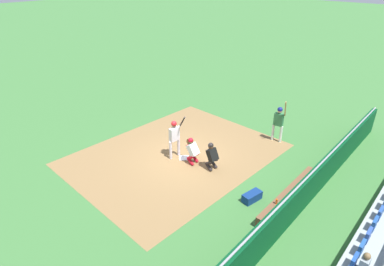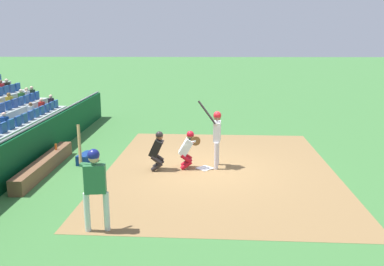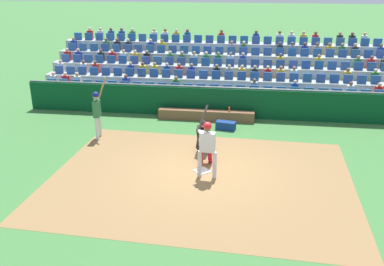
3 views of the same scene
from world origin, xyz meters
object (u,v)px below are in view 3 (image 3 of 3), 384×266
Objects in this scene: home_plate_marker at (202,171)px; water_bottle_on_bench at (229,109)px; dugout_bench at (206,115)px; batter_at_plate at (207,143)px; home_plate_umpire at (203,134)px; on_deck_batter at (97,109)px; equipment_duffel_bag at (226,125)px; catcher_crouching at (205,145)px.

water_bottle_on_bench reaches higher than home_plate_marker.
dugout_bench reaches higher than home_plate_marker.
home_plate_marker is 1.22m from batter_at_plate.
water_bottle_on_bench is (-0.74, -3.52, -0.16)m from home_plate_umpire.
on_deck_batter is (3.92, 2.65, 0.95)m from dugout_bench.
home_plate_marker is 0.20× the size of batter_at_plate.
equipment_duffel_bag is (0.08, 1.02, -0.37)m from water_bottle_on_bench.
catcher_crouching is 4.55m from dugout_bench.
equipment_duffel_bag is at bearing -94.23° from batter_at_plate.
home_plate_umpire is 0.31× the size of dugout_bench.
equipment_duffel_bag is (-0.93, 1.05, -0.05)m from dugout_bench.
dugout_bench is 1.80× the size of on_deck_batter.
dugout_bench is at bearing -1.58° from water_bottle_on_bench.
catcher_crouching is 3.52m from equipment_duffel_bag.
batter_at_plate is 5.30m from on_deck_batter.
home_plate_umpire reaches higher than equipment_duffel_bag.
dugout_bench is 20.44× the size of water_bottle_on_bench.
batter_at_plate is at bearing 100.20° from home_plate_umpire.
dugout_bench is 4.82m from on_deck_batter.
catcher_crouching is (0.15, -0.93, -0.46)m from batter_at_plate.
home_plate_umpire reaches higher than home_plate_marker.
home_plate_marker is at bearing 86.55° from catcher_crouching.
catcher_crouching is 0.97m from home_plate_umpire.
home_plate_umpire is 1.62× the size of equipment_duffel_bag.
on_deck_batter is at bearing 29.03° from equipment_duffel_bag.
home_plate_umpire is at bearing -79.80° from batter_at_plate.
on_deck_batter is at bearing 34.14° from dugout_bench.
batter_at_plate is 1.05m from catcher_crouching.
water_bottle_on_bench reaches higher than equipment_duffel_bag.
on_deck_batter reaches higher than home_plate_umpire.
home_plate_umpire is 2.63m from equipment_duffel_bag.
equipment_duffel_bag is at bearing 131.42° from dugout_bench.
dugout_bench is at bearing -84.31° from catcher_crouching.
water_bottle_on_bench is at bearing 178.42° from dugout_bench.
equipment_duffel_bag is (-0.51, -4.00, 0.15)m from home_plate_marker.
batter_at_plate is (-0.19, 0.38, 1.15)m from home_plate_marker.
on_deck_batter is at bearing -12.03° from home_plate_umpire.
equipment_duffel_bag is 5.20m from on_deck_batter.
batter_at_plate is 1.97m from home_plate_umpire.
batter_at_plate reaches higher than catcher_crouching.
home_plate_marker is 0.56× the size of equipment_duffel_bag.
equipment_duffel_bag is at bearing -97.90° from catcher_crouching.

